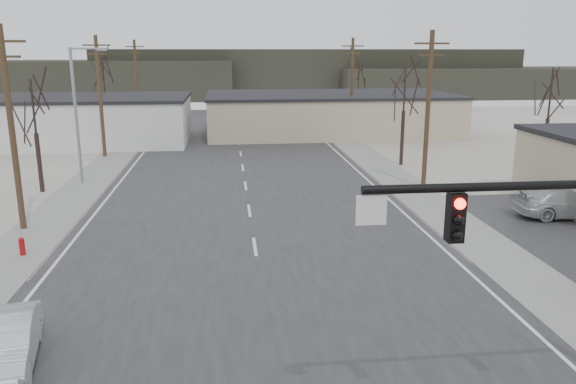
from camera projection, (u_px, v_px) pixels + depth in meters
name	position (u px, v px, depth m)	size (l,w,h in m)	color
ground	(268.00, 332.00, 18.03)	(140.00, 140.00, 0.00)	silver
main_road	(249.00, 206.00, 32.48)	(18.00, 110.00, 0.05)	#28282A
cross_road	(268.00, 331.00, 18.03)	(90.00, 10.00, 0.04)	#28282A
sidewalk_left	(81.00, 190.00, 36.19)	(3.00, 90.00, 0.06)	gray
sidewalk_right	(400.00, 182.00, 38.42)	(3.00, 90.00, 0.06)	gray
fire_hydrant	(22.00, 246.00, 24.56)	(0.24, 0.24, 0.87)	#A50C0C
building_left_far	(73.00, 120.00, 54.35)	(22.30, 12.30, 4.50)	silver
building_right_far	(329.00, 113.00, 60.96)	(26.30, 14.30, 4.30)	tan
upole_left_b	(11.00, 126.00, 27.11)	(2.20, 0.30, 10.00)	#4A3522
upole_left_c	(100.00, 95.00, 46.38)	(2.20, 0.30, 10.00)	#4A3522
upole_left_d	(137.00, 82.00, 65.66)	(2.20, 0.30, 10.00)	#4A3522
upole_right_a	(428.00, 109.00, 35.31)	(2.20, 0.30, 10.00)	#4A3522
upole_right_b	(352.00, 87.00, 56.51)	(2.20, 0.30, 10.00)	#4A3522
streetlight_main	(79.00, 108.00, 36.85)	(2.40, 0.25, 9.00)	gray
tree_left_near	(33.00, 110.00, 34.66)	(3.30, 3.30, 7.35)	#30221D
tree_right_mid	(405.00, 89.00, 42.95)	(3.74, 3.74, 8.33)	#30221D
tree_left_far	(103.00, 75.00, 59.35)	(3.96, 3.96, 8.82)	#30221D
tree_right_far	(359.00, 77.00, 68.36)	(3.52, 3.52, 7.84)	#30221D
tree_lot	(550.00, 96.00, 40.18)	(3.52, 3.52, 7.84)	#30221D
hill_left	(39.00, 80.00, 102.16)	(70.00, 18.00, 7.00)	#333026
hill_center	(307.00, 73.00, 111.03)	(80.00, 18.00, 9.00)	#333026
hill_right	(489.00, 82.00, 109.36)	(60.00, 18.00, 5.50)	#333026
sedan_crossing	(6.00, 344.00, 15.83)	(1.50, 4.29, 1.41)	#A7AEB2
car_far_a	(260.00, 122.00, 64.79)	(1.94, 4.78, 1.39)	black
car_far_b	(220.00, 108.00, 80.24)	(1.87, 4.65, 1.58)	black
car_parked_silver	(567.00, 203.00, 30.15)	(2.21, 5.44, 1.58)	#A7AEB2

